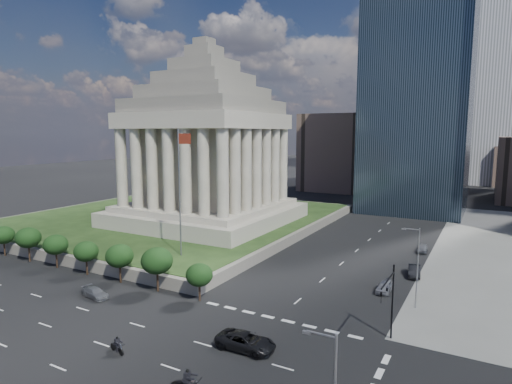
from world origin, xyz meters
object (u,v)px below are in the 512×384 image
Objects in this scene: traffic_signal_ne at (389,296)px; motorcycle_lead at (186,381)px; parked_sedan_mid at (414,271)px; motorcycle_trail at (117,344)px; flagpole at (180,186)px; parked_sedan_far at (422,248)px; pickup_truck at (246,341)px; parked_sedan_near at (385,286)px; war_memorial at (206,132)px; suv_grey at (95,293)px; street_lamp_north at (416,263)px.

traffic_signal_ne reaches higher than motorcycle_lead.
motorcycle_trail is (-21.70, -37.76, 0.08)m from parked_sedan_mid.
parked_sedan_far is (32.44, 27.75, -12.39)m from flagpole.
flagpole is 31.01m from pickup_truck.
flagpole is at bearing -169.92° from parked_sedan_near.
parked_sedan_far is at bearing 87.51° from parked_sedan_near.
suv_grey is (10.43, -39.69, -20.76)m from war_memorial.
parked_sedan_mid reaches higher than parked_sedan_near.
parked_sedan_far is (1.61, 23.09, -0.03)m from parked_sedan_near.
parked_sedan_near is at bearing -22.32° from pickup_truck.
suv_grey is 45.44m from parked_sedan_mid.
pickup_truck is at bearing -38.73° from flagpole.
motorcycle_trail is (-20.87, -52.22, 0.15)m from parked_sedan_far.
parked_sedan_mid is (45.44, -10.71, -20.61)m from war_memorial.
motorcycle_lead reaches higher than pickup_truck.
war_memorial reaches higher than parked_sedan_far.
war_memorial reaches higher than street_lamp_north.
war_memorial is at bearing 157.27° from parked_sedan_near.
parked_sedan_mid is 2.05× the size of motorcycle_trail.
war_memorial is 63.95m from motorcycle_lead.
motorcycle_trail is at bearing 155.92° from motorcycle_lead.
pickup_truck is 1.27× the size of parked_sedan_mid.
parked_sedan_near reaches higher than parked_sedan_far.
motorcycle_lead is at bearing -105.12° from parked_sedan_near.
suv_grey is 38.40m from parked_sedan_near.
parked_sedan_near is at bearing 139.80° from street_lamp_north.
pickup_truck is 2.10× the size of motorcycle_lead.
traffic_signal_ne is 16.01m from parked_sedan_near.
motorcycle_trail is at bearing 120.61° from pickup_truck.
motorcycle_trail is at bearing -64.71° from flagpole.
parked_sedan_far is 56.23m from motorcycle_trail.
pickup_truck is 1.38× the size of parked_sedan_near.
street_lamp_north is (0.83, 11.30, 0.41)m from traffic_signal_ne.
parked_sedan_far is at bearing 95.81° from street_lamp_north.
war_memorial reaches higher than pickup_truck.
motorcycle_trail is (11.56, -24.47, -12.24)m from flagpole.
parked_sedan_far is at bearing 82.36° from motorcycle_trail.
street_lamp_north is 7.50m from parked_sedan_near.
parked_sedan_far is (-0.83, 14.45, -0.07)m from parked_sedan_mid.
war_memorial is 8.14× the size of parked_sedan_mid.
motorcycle_trail is at bearing -121.99° from parked_sedan_near.
traffic_signal_ne is 3.43× the size of motorcycle_trail.
war_memorial reaches higher than traffic_signal_ne.
war_memorial is at bearing 110.53° from motorcycle_lead.
parked_sedan_near is (8.61, 22.48, -0.09)m from pickup_truck.
war_memorial is at bearing 38.07° from pickup_truck.
parked_sedan_far is at bearing -14.00° from pickup_truck.
parked_sedan_mid is at bearing 98.76° from street_lamp_north.
motorcycle_trail is at bearing -148.11° from traffic_signal_ne.
parked_sedan_far is (-2.72, 26.75, -4.94)m from street_lamp_north.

